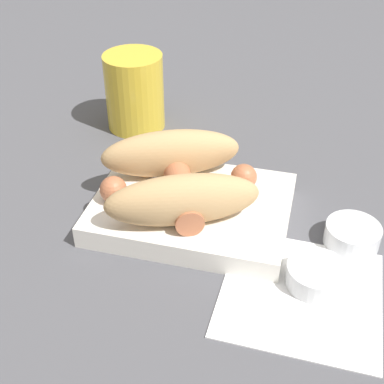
{
  "coord_description": "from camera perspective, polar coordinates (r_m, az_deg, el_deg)",
  "views": [
    {
      "loc": [
        0.11,
        -0.43,
        0.36
      ],
      "look_at": [
        0.0,
        0.0,
        0.03
      ],
      "focal_mm": 50.0,
      "sensor_mm": 36.0,
      "label": 1
    }
  ],
  "objects": [
    {
      "name": "sausage",
      "position": [
        0.56,
        -1.33,
        0.95
      ],
      "size": [
        0.15,
        0.14,
        0.03
      ],
      "color": "#B26642",
      "rests_on": "food_tray"
    },
    {
      "name": "ground_plane",
      "position": [
        0.57,
        -0.0,
        -2.72
      ],
      "size": [
        3.0,
        3.0,
        0.0
      ],
      "primitive_type": "plane",
      "color": "#4C4C51"
    },
    {
      "name": "pickled_veggies",
      "position": [
        0.61,
        -3.88,
        3.07
      ],
      "size": [
        0.05,
        0.06,
        0.0
      ],
      "color": "#F99E4C",
      "rests_on": "food_tray"
    },
    {
      "name": "food_tray",
      "position": [
        0.57,
        -0.0,
        -1.78
      ],
      "size": [
        0.2,
        0.15,
        0.02
      ],
      "color": "silver",
      "rests_on": "ground_plane"
    },
    {
      "name": "napkin",
      "position": [
        0.5,
        11.54,
        -10.51
      ],
      "size": [
        0.15,
        0.15,
        0.0
      ],
      "color": "white",
      "rests_on": "ground_plane"
    },
    {
      "name": "condiment_cup_far",
      "position": [
        0.56,
        16.7,
        -4.72
      ],
      "size": [
        0.05,
        0.05,
        0.02
      ],
      "color": "silver",
      "rests_on": "ground_plane"
    },
    {
      "name": "drink_glass",
      "position": [
        0.72,
        -6.14,
        10.6
      ],
      "size": [
        0.08,
        0.08,
        0.1
      ],
      "color": "gold",
      "rests_on": "ground_plane"
    },
    {
      "name": "bread_roll",
      "position": [
        0.55,
        -1.69,
        1.82
      ],
      "size": [
        0.19,
        0.18,
        0.05
      ],
      "color": "tan",
      "rests_on": "food_tray"
    },
    {
      "name": "condiment_cup_near",
      "position": [
        0.51,
        13.06,
        -8.8
      ],
      "size": [
        0.05,
        0.05,
        0.02
      ],
      "color": "silver",
      "rests_on": "ground_plane"
    }
  ]
}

